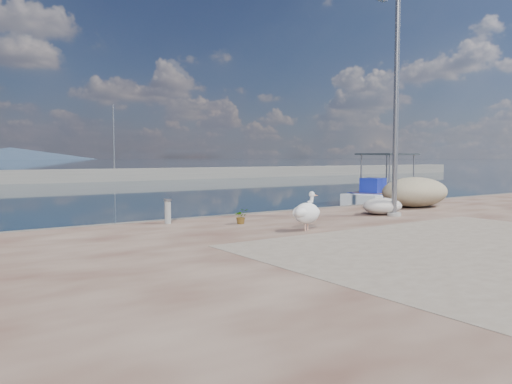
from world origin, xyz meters
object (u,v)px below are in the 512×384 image
(boat_right, at_px, (387,198))
(bollard_near, at_px, (168,210))
(lamp_post, at_px, (395,110))
(pelican, at_px, (307,212))

(boat_right, bearing_deg, bollard_near, -176.33)
(lamp_post, distance_m, bollard_near, 7.63)
(bollard_near, bearing_deg, lamp_post, -19.20)
(pelican, height_order, bollard_near, pelican)
(boat_right, relative_size, pelican, 6.32)
(lamp_post, xyz_separation_m, bollard_near, (-6.66, 2.32, -2.92))
(boat_right, height_order, bollard_near, boat_right)
(boat_right, xyz_separation_m, bollard_near, (-14.20, -4.41, 0.65))
(pelican, distance_m, lamp_post, 5.25)
(pelican, bearing_deg, lamp_post, -8.80)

